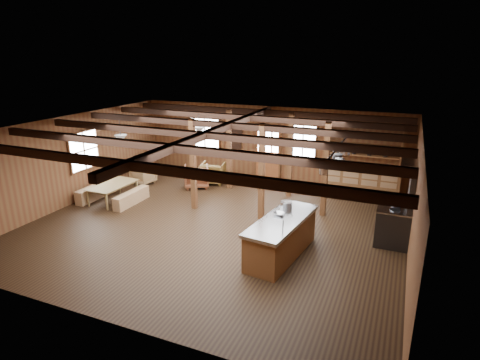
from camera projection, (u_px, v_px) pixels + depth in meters
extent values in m
cube|color=black|center=(215.00, 227.00, 11.21)|extent=(10.00, 9.00, 0.02)
cube|color=black|center=(213.00, 127.00, 10.35)|extent=(10.00, 9.00, 0.02)
cube|color=#5D301A|center=(72.00, 160.00, 12.63)|extent=(0.02, 9.00, 2.80)
cube|color=#5D301A|center=(415.00, 205.00, 8.93)|extent=(0.02, 9.00, 2.80)
cube|color=#5D301A|center=(269.00, 145.00, 14.74)|extent=(10.00, 0.02, 2.80)
cube|color=#5D301A|center=(96.00, 252.00, 6.82)|extent=(10.00, 0.02, 2.80)
cube|color=black|center=(128.00, 165.00, 7.32)|extent=(9.80, 0.12, 0.18)
cube|color=black|center=(172.00, 148.00, 8.64)|extent=(9.80, 0.12, 0.18)
cube|color=black|center=(204.00, 135.00, 9.95)|extent=(9.80, 0.12, 0.18)
cube|color=black|center=(229.00, 125.00, 11.27)|extent=(9.80, 0.12, 0.18)
cube|color=black|center=(249.00, 118.00, 12.58)|extent=(9.80, 0.12, 0.18)
cube|color=black|center=(263.00, 112.00, 13.73)|extent=(9.80, 0.12, 0.18)
cube|color=black|center=(213.00, 132.00, 10.39)|extent=(0.18, 8.82, 0.18)
cube|color=#472B14|center=(193.00, 165.00, 12.10)|extent=(0.15, 0.15, 2.80)
cube|color=#472B14|center=(229.00, 150.00, 13.96)|extent=(0.15, 0.15, 2.80)
cube|color=#472B14|center=(262.00, 173.00, 11.29)|extent=(0.15, 0.15, 2.80)
cube|color=#472B14|center=(290.00, 156.00, 13.15)|extent=(0.15, 0.15, 2.80)
cube|color=#472B14|center=(325.00, 170.00, 11.58)|extent=(0.15, 0.15, 2.80)
cube|color=brown|center=(267.00, 167.00, 14.95)|extent=(0.90, 0.06, 1.10)
cube|color=#472B14|center=(256.00, 153.00, 14.97)|extent=(0.06, 0.08, 2.10)
cube|color=#472B14|center=(280.00, 155.00, 14.62)|extent=(0.06, 0.08, 2.10)
cube|color=#472B14|center=(268.00, 125.00, 14.47)|extent=(1.02, 0.08, 0.06)
cube|color=white|center=(268.00, 141.00, 14.64)|extent=(0.84, 0.02, 0.90)
cube|color=white|center=(205.00, 134.00, 15.60)|extent=(1.20, 0.02, 1.20)
cube|color=#472B14|center=(205.00, 134.00, 15.60)|extent=(1.32, 0.06, 1.32)
cube|color=white|center=(303.00, 142.00, 14.15)|extent=(0.90, 0.02, 1.20)
cube|color=#472B14|center=(303.00, 142.00, 14.15)|extent=(1.02, 0.06, 1.32)
cube|color=white|center=(84.00, 151.00, 12.99)|extent=(0.02, 1.20, 1.20)
cube|color=#472B14|center=(84.00, 151.00, 12.99)|extent=(0.14, 1.24, 1.32)
cube|color=silver|center=(236.00, 131.00, 15.05)|extent=(0.50, 0.03, 0.40)
cube|color=black|center=(235.00, 131.00, 15.05)|extent=(0.55, 0.02, 0.45)
cube|color=silver|center=(221.00, 133.00, 15.31)|extent=(0.35, 0.03, 0.45)
cube|color=black|center=(221.00, 133.00, 15.30)|extent=(0.40, 0.02, 0.50)
cube|color=silver|center=(236.00, 144.00, 15.21)|extent=(0.40, 0.03, 0.30)
cube|color=black|center=(235.00, 144.00, 15.20)|extent=(0.45, 0.02, 0.35)
cube|color=brown|center=(360.00, 183.00, 13.50)|extent=(2.50, 0.55, 0.90)
cube|color=olive|center=(362.00, 169.00, 13.34)|extent=(2.55, 0.60, 0.06)
cube|color=brown|center=(363.00, 155.00, 13.26)|extent=(2.30, 0.35, 0.04)
cube|color=brown|center=(364.00, 145.00, 13.15)|extent=(2.30, 0.35, 0.04)
cube|color=brown|center=(365.00, 134.00, 13.04)|extent=(2.30, 0.35, 0.04)
cube|color=brown|center=(329.00, 142.00, 13.57)|extent=(0.04, 0.35, 1.40)
cube|color=brown|center=(402.00, 148.00, 12.72)|extent=(0.04, 0.35, 1.40)
cylinder|color=#303032|center=(120.00, 128.00, 11.53)|extent=(0.02, 0.02, 0.45)
cone|color=silver|center=(121.00, 139.00, 11.63)|extent=(0.36, 0.36, 0.22)
cylinder|color=#303032|center=(199.00, 120.00, 12.73)|extent=(0.02, 0.02, 0.45)
cone|color=silver|center=(199.00, 131.00, 12.83)|extent=(0.36, 0.36, 0.22)
cylinder|color=#303032|center=(340.00, 145.00, 9.51)|extent=(0.04, 3.00, 0.04)
cylinder|color=#303032|center=(324.00, 163.00, 8.39)|extent=(0.01, 0.01, 0.22)
cylinder|color=silver|center=(324.00, 171.00, 8.45)|extent=(0.19, 0.19, 0.14)
cylinder|color=#303032|center=(330.00, 156.00, 8.85)|extent=(0.01, 0.01, 0.18)
cylinder|color=#303032|center=(329.00, 163.00, 8.90)|extent=(0.21, 0.21, 0.14)
cylinder|color=#303032|center=(340.00, 153.00, 9.29)|extent=(0.01, 0.01, 0.27)
cylinder|color=silver|center=(340.00, 161.00, 9.35)|extent=(0.22, 0.22, 0.14)
cylinder|color=#303032|center=(338.00, 148.00, 9.82)|extent=(0.01, 0.01, 0.30)
cylinder|color=#303032|center=(338.00, 157.00, 9.89)|extent=(0.23, 0.23, 0.14)
cylinder|color=#303032|center=(346.00, 144.00, 10.25)|extent=(0.01, 0.01, 0.28)
cylinder|color=silver|center=(345.00, 152.00, 10.31)|extent=(0.26, 0.26, 0.14)
cylinder|color=#303032|center=(345.00, 139.00, 10.76)|extent=(0.01, 0.01, 0.27)
cylinder|color=#303032|center=(344.00, 147.00, 10.83)|extent=(0.26, 0.26, 0.14)
cube|color=brown|center=(281.00, 239.00, 9.49)|extent=(1.10, 2.48, 0.86)
cube|color=silver|center=(282.00, 221.00, 9.35)|extent=(1.19, 2.59, 0.08)
cylinder|color=#303032|center=(274.00, 231.00, 8.82)|extent=(0.44, 0.44, 0.06)
cylinder|color=silver|center=(283.00, 226.00, 8.70)|extent=(0.03, 0.03, 0.30)
cube|color=olive|center=(284.00, 218.00, 11.23)|extent=(0.48, 0.36, 0.41)
cube|color=#303032|center=(394.00, 222.00, 10.37)|extent=(0.82, 1.54, 0.92)
cube|color=silver|center=(396.00, 204.00, 10.23)|extent=(0.84, 1.56, 0.04)
cube|color=#303032|center=(412.00, 186.00, 9.94)|extent=(0.12, 1.54, 1.03)
cube|color=silver|center=(410.00, 165.00, 9.83)|extent=(0.40, 1.64, 0.05)
imported|color=olive|center=(114.00, 193.00, 13.02)|extent=(0.95, 1.65, 0.57)
cube|color=olive|center=(96.00, 192.00, 13.31)|extent=(0.31, 1.64, 0.45)
cube|color=olive|center=(132.00, 198.00, 12.79)|extent=(0.28, 1.51, 0.42)
imported|color=brown|center=(196.00, 176.00, 14.36)|extent=(1.16, 1.17, 0.79)
imported|color=brown|center=(213.00, 173.00, 14.80)|extent=(1.00, 1.02, 0.77)
imported|color=olive|center=(143.00, 175.00, 14.77)|extent=(0.81, 0.83, 0.67)
cylinder|color=silver|center=(286.00, 205.00, 9.96)|extent=(0.29, 0.29, 0.17)
imported|color=silver|center=(279.00, 214.00, 9.55)|extent=(0.27, 0.27, 0.06)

